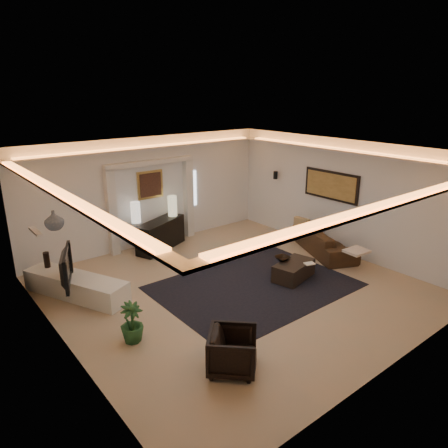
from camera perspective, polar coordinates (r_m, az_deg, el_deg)
floor at (r=8.96m, az=1.41°, el=-8.81°), size 7.00×7.00×0.00m
ceiling at (r=8.08m, az=1.57°, el=9.87°), size 7.00×7.00×0.00m
wall_back at (r=11.21m, az=-10.12°, el=4.37°), size 7.00×0.00×7.00m
wall_front at (r=6.34m, az=22.47°, el=-7.65°), size 7.00×0.00×7.00m
wall_left at (r=6.84m, az=-21.69°, el=-5.63°), size 0.00×7.00×7.00m
wall_right at (r=10.91m, az=15.74°, el=3.59°), size 0.00×7.00×7.00m
cove_soffit at (r=8.12m, az=1.55°, el=7.91°), size 7.00×7.00×0.04m
daylight_slit at (r=11.90m, az=-4.34°, el=4.90°), size 0.25×0.03×1.00m
area_rug at (r=9.06m, az=4.19°, el=-8.49°), size 4.00×3.00×0.01m
pilaster_left at (r=10.73m, az=-15.14°, el=1.47°), size 0.22×0.20×2.20m
pilaster_right at (r=11.79m, az=-4.90°, el=3.51°), size 0.22×0.20×2.20m
alcove_header at (r=10.97m, az=-10.10°, el=8.34°), size 2.52×0.20×0.12m
painting_frame at (r=11.14m, az=-10.11°, el=5.35°), size 0.74×0.04×0.74m
painting_canvas at (r=11.12m, az=-10.04°, el=5.32°), size 0.62×0.02×0.62m
art_panel_frame at (r=11.00m, az=14.50°, el=5.15°), size 0.04×1.64×0.74m
art_panel_gold at (r=10.98m, az=14.42°, el=5.14°), size 0.02×1.50×0.62m
wall_sconce at (r=12.15m, az=7.08°, el=6.68°), size 0.12×0.12×0.22m
wall_niche at (r=8.07m, az=-24.49°, el=-0.93°), size 0.10×0.55×0.04m
console at (r=11.05m, az=-8.70°, el=-1.44°), size 1.60×1.05×0.77m
lamp_left at (r=10.80m, az=-12.05°, el=1.75°), size 0.28×0.28×0.54m
lamp_right at (r=11.22m, az=-7.12°, el=2.63°), size 0.31×0.31×0.55m
media_ledge at (r=9.07m, az=-19.65°, el=-8.01°), size 1.52×2.38×0.44m
tv at (r=8.60m, az=-21.44°, el=-5.57°), size 1.14×0.60×0.68m
figurine at (r=9.55m, az=-23.20°, el=-4.39°), size 0.14×0.14×0.33m
ginger_jar at (r=7.92m, az=-22.32°, el=0.49°), size 0.36×0.36×0.35m
plant at (r=7.26m, az=-12.57°, el=-13.10°), size 0.47×0.47×0.70m
sofa at (r=11.04m, az=13.60°, el=-2.23°), size 2.31×1.66×0.63m
throw_blanket at (r=9.89m, az=17.77°, el=-3.57°), size 0.54×0.46×0.06m
throw_pillow at (r=11.34m, az=10.60°, el=-0.24°), size 0.17×0.45×0.44m
coffee_table at (r=9.42m, az=9.54°, el=-6.29°), size 1.10×0.76×0.37m
bowl at (r=9.42m, az=8.04°, el=-4.59°), size 0.37×0.37×0.08m
magazine at (r=9.31m, az=11.68°, el=-5.24°), size 0.26×0.22×0.03m
armchair at (r=6.47m, az=1.20°, el=-17.06°), size 1.01×1.01×0.66m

